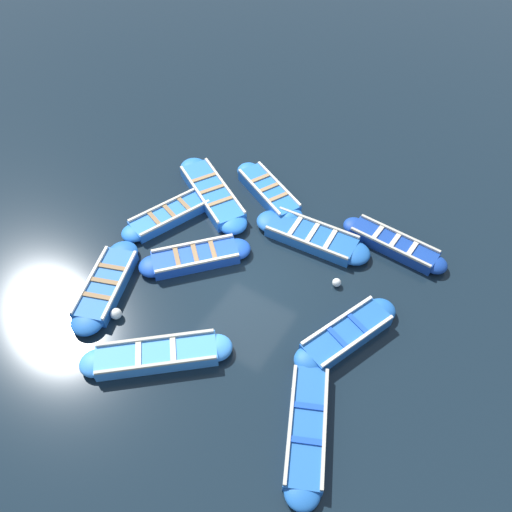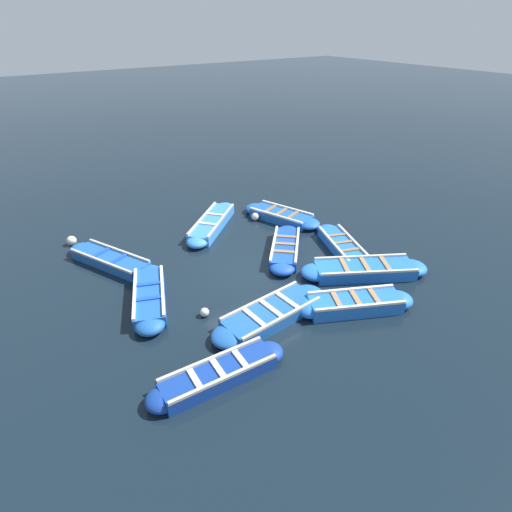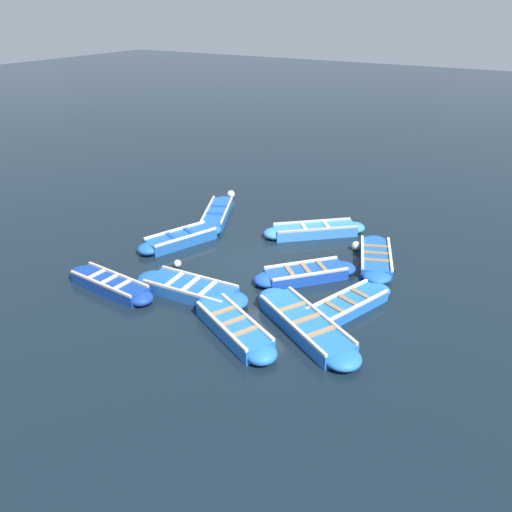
{
  "view_description": "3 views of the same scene",
  "coord_description": "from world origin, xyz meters",
  "px_view_note": "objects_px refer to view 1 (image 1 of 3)",
  "views": [
    {
      "loc": [
        5.06,
        -7.41,
        11.41
      ],
      "look_at": [
        -0.08,
        0.73,
        0.19
      ],
      "focal_mm": 35.0,
      "sensor_mm": 36.0,
      "label": 1
    },
    {
      "loc": [
        6.09,
        9.02,
        7.09
      ],
      "look_at": [
        -0.2,
        -0.07,
        0.44
      ],
      "focal_mm": 28.0,
      "sensor_mm": 36.0,
      "label": 2
    },
    {
      "loc": [
        -7.18,
        12.2,
        7.77
      ],
      "look_at": [
        0.12,
        -0.09,
        0.44
      ],
      "focal_mm": 35.0,
      "sensor_mm": 36.0,
      "label": 3
    }
  ],
  "objects_px": {
    "boat_inner_gap": "(394,244)",
    "buoy_white_drifting": "(116,314)",
    "boat_bow_out": "(212,194)",
    "boat_stern_in": "(195,257)",
    "boat_alongside": "(170,215)",
    "boat_far_corner": "(312,237)",
    "boat_outer_right": "(307,426)",
    "boat_mid_row": "(347,334)",
    "boat_broadside": "(157,355)",
    "boat_tucked": "(269,192)",
    "boat_outer_left": "(106,285)",
    "buoy_orange_near": "(337,283)"
  },
  "relations": [
    {
      "from": "boat_inner_gap",
      "to": "buoy_white_drifting",
      "type": "xyz_separation_m",
      "value": [
        -5.39,
        -6.37,
        -0.03
      ]
    },
    {
      "from": "boat_bow_out",
      "to": "buoy_white_drifting",
      "type": "distance_m",
      "value": 5.3
    },
    {
      "from": "boat_stern_in",
      "to": "buoy_white_drifting",
      "type": "xyz_separation_m",
      "value": [
        -0.62,
        -2.75,
        -0.02
      ]
    },
    {
      "from": "boat_inner_gap",
      "to": "boat_bow_out",
      "type": "bearing_deg",
      "value": -169.55
    },
    {
      "from": "buoy_white_drifting",
      "to": "boat_alongside",
      "type": "bearing_deg",
      "value": 107.05
    },
    {
      "from": "boat_far_corner",
      "to": "boat_outer_right",
      "type": "relative_size",
      "value": 1.03
    },
    {
      "from": "boat_alongside",
      "to": "boat_mid_row",
      "type": "bearing_deg",
      "value": -8.73
    },
    {
      "from": "boat_broadside",
      "to": "boat_stern_in",
      "type": "relative_size",
      "value": 1.13
    },
    {
      "from": "boat_outer_right",
      "to": "boat_mid_row",
      "type": "bearing_deg",
      "value": 96.15
    },
    {
      "from": "boat_inner_gap",
      "to": "boat_broadside",
      "type": "bearing_deg",
      "value": -118.17
    },
    {
      "from": "boat_tucked",
      "to": "boat_inner_gap",
      "type": "xyz_separation_m",
      "value": [
        4.41,
        0.04,
        -0.02
      ]
    },
    {
      "from": "boat_tucked",
      "to": "boat_alongside",
      "type": "height_order",
      "value": "boat_tucked"
    },
    {
      "from": "boat_inner_gap",
      "to": "boat_stern_in",
      "type": "xyz_separation_m",
      "value": [
        -4.77,
        -3.62,
        -0.01
      ]
    },
    {
      "from": "boat_outer_left",
      "to": "buoy_white_drifting",
      "type": "xyz_separation_m",
      "value": [
        0.89,
        -0.57,
        -0.02
      ]
    },
    {
      "from": "boat_far_corner",
      "to": "boat_stern_in",
      "type": "height_order",
      "value": "boat_stern_in"
    },
    {
      "from": "boat_mid_row",
      "to": "boat_outer_right",
      "type": "height_order",
      "value": "boat_mid_row"
    },
    {
      "from": "boat_mid_row",
      "to": "buoy_white_drifting",
      "type": "height_order",
      "value": "boat_mid_row"
    },
    {
      "from": "boat_broadside",
      "to": "boat_tucked",
      "type": "bearing_deg",
      "value": 96.63
    },
    {
      "from": "boat_mid_row",
      "to": "boat_stern_in",
      "type": "xyz_separation_m",
      "value": [
        -4.94,
        0.02,
        -0.01
      ]
    },
    {
      "from": "boat_broadside",
      "to": "boat_inner_gap",
      "type": "distance_m",
      "value": 7.68
    },
    {
      "from": "boat_alongside",
      "to": "boat_inner_gap",
      "type": "height_order",
      "value": "boat_inner_gap"
    },
    {
      "from": "boat_far_corner",
      "to": "boat_mid_row",
      "type": "bearing_deg",
      "value": -47.09
    },
    {
      "from": "boat_outer_right",
      "to": "boat_outer_left",
      "type": "relative_size",
      "value": 1.05
    },
    {
      "from": "boat_tucked",
      "to": "boat_outer_left",
      "type": "xyz_separation_m",
      "value": [
        -1.87,
        -5.76,
        -0.03
      ]
    },
    {
      "from": "boat_stern_in",
      "to": "boat_alongside",
      "type": "bearing_deg",
      "value": 150.31
    },
    {
      "from": "boat_outer_left",
      "to": "boat_mid_row",
      "type": "bearing_deg",
      "value": 18.5
    },
    {
      "from": "boat_mid_row",
      "to": "boat_bow_out",
      "type": "bearing_deg",
      "value": 157.52
    },
    {
      "from": "boat_stern_in",
      "to": "buoy_orange_near",
      "type": "distance_m",
      "value": 4.2
    },
    {
      "from": "boat_alongside",
      "to": "buoy_white_drifting",
      "type": "bearing_deg",
      "value": -72.95
    },
    {
      "from": "boat_bow_out",
      "to": "boat_stern_in",
      "type": "distance_m",
      "value": 2.79
    },
    {
      "from": "boat_bow_out",
      "to": "boat_outer_left",
      "type": "relative_size",
      "value": 1.14
    },
    {
      "from": "boat_bow_out",
      "to": "boat_outer_right",
      "type": "distance_m",
      "value": 8.29
    },
    {
      "from": "boat_tucked",
      "to": "boat_mid_row",
      "type": "xyz_separation_m",
      "value": [
        4.58,
        -3.6,
        -0.01
      ]
    },
    {
      "from": "boat_tucked",
      "to": "boat_outer_left",
      "type": "distance_m",
      "value": 6.06
    },
    {
      "from": "boat_inner_gap",
      "to": "boat_outer_left",
      "type": "xyz_separation_m",
      "value": [
        -6.28,
        -5.8,
        -0.01
      ]
    },
    {
      "from": "boat_broadside",
      "to": "boat_outer_right",
      "type": "distance_m",
      "value": 4.11
    },
    {
      "from": "boat_outer_right",
      "to": "buoy_white_drifting",
      "type": "xyz_separation_m",
      "value": [
        -5.85,
        -0.04,
        -0.01
      ]
    },
    {
      "from": "boat_tucked",
      "to": "buoy_white_drifting",
      "type": "distance_m",
      "value": 6.41
    },
    {
      "from": "boat_mid_row",
      "to": "boat_tucked",
      "type": "bearing_deg",
      "value": 141.83
    },
    {
      "from": "boat_mid_row",
      "to": "boat_outer_left",
      "type": "height_order",
      "value": "boat_mid_row"
    },
    {
      "from": "boat_tucked",
      "to": "boat_mid_row",
      "type": "distance_m",
      "value": 5.83
    },
    {
      "from": "boat_bow_out",
      "to": "boat_mid_row",
      "type": "relative_size",
      "value": 1.17
    },
    {
      "from": "boat_outer_left",
      "to": "boat_far_corner",
      "type": "bearing_deg",
      "value": 49.75
    },
    {
      "from": "boat_far_corner",
      "to": "buoy_orange_near",
      "type": "xyz_separation_m",
      "value": [
        1.43,
        -1.15,
        -0.05
      ]
    },
    {
      "from": "boat_tucked",
      "to": "boat_bow_out",
      "type": "height_order",
      "value": "boat_tucked"
    },
    {
      "from": "boat_tucked",
      "to": "boat_alongside",
      "type": "xyz_separation_m",
      "value": [
        -2.13,
        -2.57,
        -0.04
      ]
    },
    {
      "from": "boat_outer_right",
      "to": "boat_outer_left",
      "type": "xyz_separation_m",
      "value": [
        -6.75,
        0.53,
        0.01
      ]
    },
    {
      "from": "boat_mid_row",
      "to": "boat_far_corner",
      "type": "xyz_separation_m",
      "value": [
        -2.42,
        2.61,
        -0.02
      ]
    },
    {
      "from": "boat_inner_gap",
      "to": "buoy_white_drifting",
      "type": "height_order",
      "value": "boat_inner_gap"
    },
    {
      "from": "boat_tucked",
      "to": "buoy_orange_near",
      "type": "bearing_deg",
      "value": -30.95
    }
  ]
}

